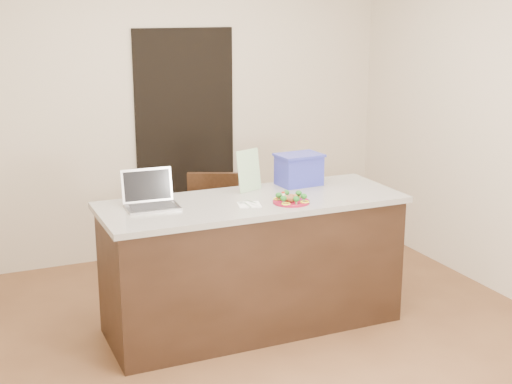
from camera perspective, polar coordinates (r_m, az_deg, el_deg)
name	(u,v)px	position (r m, az deg, el deg)	size (l,w,h in m)	color
ground	(268,340)	(4.91, 0.93, -11.73)	(4.00, 4.00, 0.00)	brown
room_shell	(269,100)	(4.43, 1.02, 7.36)	(4.00, 4.00, 4.00)	white
doorway	(186,143)	(6.39, -5.65, 3.96)	(0.90, 0.02, 2.00)	black
island	(253,263)	(4.94, -0.26, -5.73)	(2.06, 0.76, 0.92)	black
plate	(291,201)	(4.72, 2.83, -0.76)	(0.25, 0.25, 0.02)	maroon
meatballs	(291,198)	(4.71, 2.79, -0.48)	(0.10, 0.10, 0.04)	brown
broccoli	(291,196)	(4.71, 2.83, -0.30)	(0.19, 0.21, 0.04)	#165519
pepper_rings	(291,200)	(4.72, 2.83, -0.66)	(0.20, 0.20, 0.01)	#F0FF1A
napkin	(249,205)	(4.66, -0.54, -1.02)	(0.14, 0.14, 0.01)	white
fork	(246,204)	(4.66, -0.81, -0.95)	(0.03, 0.15, 0.00)	silver
knife	(254,204)	(4.66, -0.12, -0.95)	(0.05, 0.18, 0.01)	white
yogurt_bottle	(283,198)	(4.73, 2.19, -0.46)	(0.03, 0.03, 0.07)	white
laptop	(150,197)	(4.67, -8.49, -0.37)	(0.35, 0.28, 0.24)	#B2B1B6
leaflet	(249,170)	(4.98, -0.57, 1.74)	(0.21, 0.00, 0.29)	white
blue_box	(299,169)	(5.17, 3.46, 1.83)	(0.34, 0.25, 0.23)	#2E34A7
chair	(218,224)	(5.60, -3.05, -2.61)	(0.54, 0.55, 0.92)	#361E10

